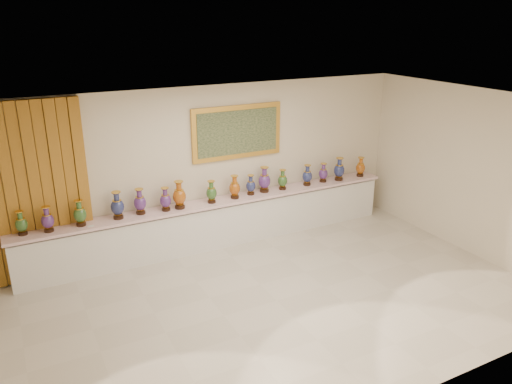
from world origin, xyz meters
The scene contains 20 objects.
ground centered at (0.00, 0.00, 0.00)m, with size 8.00×8.00×0.00m, color beige.
room centered at (-2.46, 2.44, 1.60)m, with size 8.00×8.00×8.00m.
counter centered at (0.00, 2.27, 0.44)m, with size 7.28×0.48×0.90m.
vase_0 centered at (-3.32, 2.28, 1.08)m, with size 0.25×0.25×0.40m.
vase_1 centered at (-2.94, 2.22, 1.09)m, with size 0.26×0.26×0.43m.
vase_2 centered at (-2.44, 2.23, 1.10)m, with size 0.21×0.21×0.44m.
vase_3 centered at (-1.83, 2.25, 1.12)m, with size 0.23×0.23×0.48m.
vase_4 centered at (-1.43, 2.28, 1.11)m, with size 0.23×0.23×0.46m.
vase_5 centered at (-1.00, 2.23, 1.09)m, with size 0.22×0.22×0.43m.
vase_6 centered at (-0.74, 2.22, 1.13)m, with size 0.28×0.28×0.51m.
vase_7 centered at (-0.13, 2.21, 1.09)m, with size 0.26×0.26×0.42m.
vase_8 centered at (0.35, 2.23, 1.10)m, with size 0.24×0.24×0.45m.
vase_9 centered at (0.71, 2.27, 1.08)m, with size 0.23×0.23×0.39m.
vase_10 centered at (1.02, 2.29, 1.13)m, with size 0.26×0.26×0.50m.
vase_11 centered at (1.41, 2.25, 1.08)m, with size 0.21×0.21×0.41m.
vase_12 centered at (1.98, 2.24, 1.09)m, with size 0.21×0.21×0.43m.
vase_13 centered at (2.39, 2.27, 1.08)m, with size 0.20×0.20×0.40m.
vase_14 centered at (2.75, 2.21, 1.12)m, with size 0.27×0.27×0.48m.
vase_15 centered at (3.31, 2.22, 1.09)m, with size 0.20×0.20×0.42m.
label_card centered at (-2.31, 2.13, 0.90)m, with size 0.10×0.06×0.00m, color white.
Camera 1 is at (-3.38, -5.78, 4.18)m, focal length 35.00 mm.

